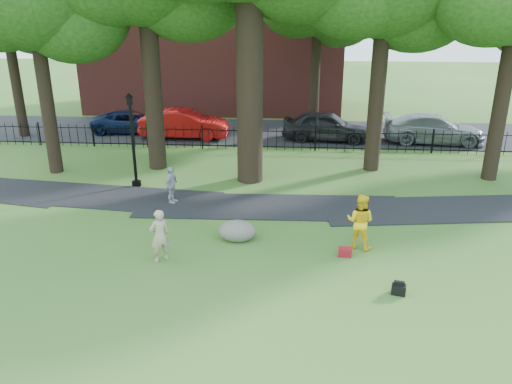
# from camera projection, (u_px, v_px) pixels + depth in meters

# --- Properties ---
(ground) EXTENTS (120.00, 120.00, 0.00)m
(ground) POSITION_uv_depth(u_px,v_px,m) (230.00, 253.00, 15.33)
(ground) COLOR #315C20
(ground) RESTS_ON ground
(footpath) EXTENTS (36.07, 3.85, 0.03)m
(footpath) POSITION_uv_depth(u_px,v_px,m) (269.00, 207.00, 18.91)
(footpath) COLOR black
(footpath) RESTS_ON ground
(street) EXTENTS (80.00, 7.00, 0.02)m
(street) POSITION_uv_depth(u_px,v_px,m) (263.00, 132.00, 30.29)
(street) COLOR black
(street) RESTS_ON ground
(iron_fence) EXTENTS (44.00, 0.04, 1.20)m
(iron_fence) POSITION_uv_depth(u_px,v_px,m) (258.00, 139.00, 26.35)
(iron_fence) COLOR black
(iron_fence) RESTS_ON ground
(brick_building) EXTENTS (18.00, 8.00, 12.00)m
(brick_building) POSITION_uv_depth(u_px,v_px,m) (215.00, 24.00, 35.98)
(brick_building) COLOR maroon
(brick_building) RESTS_ON ground
(woman) EXTENTS (0.70, 0.67, 1.62)m
(woman) POSITION_uv_depth(u_px,v_px,m) (160.00, 236.00, 14.65)
(woman) COLOR tan
(woman) RESTS_ON ground
(man) EXTENTS (1.06, 0.96, 1.77)m
(man) POSITION_uv_depth(u_px,v_px,m) (360.00, 221.00, 15.43)
(man) COLOR yellow
(man) RESTS_ON ground
(pedestrian) EXTENTS (0.57, 0.92, 1.45)m
(pedestrian) POSITION_uv_depth(u_px,v_px,m) (171.00, 185.00, 19.06)
(pedestrian) COLOR #ADACB1
(pedestrian) RESTS_ON ground
(boulder) EXTENTS (1.22, 0.94, 0.70)m
(boulder) POSITION_uv_depth(u_px,v_px,m) (237.00, 229.00, 16.16)
(boulder) COLOR #6C685A
(boulder) RESTS_ON ground
(lamppost) EXTENTS (0.39, 0.39, 3.93)m
(lamppost) POSITION_uv_depth(u_px,v_px,m) (133.00, 142.00, 20.49)
(lamppost) COLOR black
(lamppost) RESTS_ON ground
(backpack) EXTENTS (0.41, 0.31, 0.28)m
(backpack) POSITION_uv_depth(u_px,v_px,m) (399.00, 290.00, 13.11)
(backpack) COLOR black
(backpack) RESTS_ON ground
(red_bag) EXTENTS (0.41, 0.27, 0.27)m
(red_bag) POSITION_uv_depth(u_px,v_px,m) (345.00, 252.00, 15.13)
(red_bag) COLOR maroon
(red_bag) RESTS_ON ground
(red_sedan) EXTENTS (5.05, 1.81, 1.66)m
(red_sedan) POSITION_uv_depth(u_px,v_px,m) (184.00, 124.00, 28.64)
(red_sedan) COLOR #A80E0C
(red_sedan) RESTS_ON ground
(navy_van) EXTENTS (4.79, 2.50, 1.29)m
(navy_van) POSITION_uv_depth(u_px,v_px,m) (131.00, 122.00, 30.02)
(navy_van) COLOR #0B193A
(navy_van) RESTS_ON ground
(grey_car) EXTENTS (5.06, 2.44, 1.66)m
(grey_car) POSITION_uv_depth(u_px,v_px,m) (326.00, 126.00, 28.16)
(grey_car) COLOR black
(grey_car) RESTS_ON ground
(silver_car) EXTENTS (5.58, 2.52, 1.59)m
(silver_car) POSITION_uv_depth(u_px,v_px,m) (433.00, 129.00, 27.63)
(silver_car) COLOR gray
(silver_car) RESTS_ON ground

